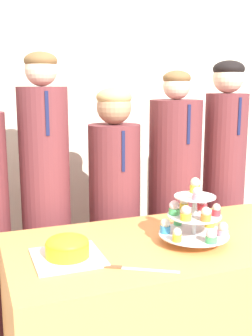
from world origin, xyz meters
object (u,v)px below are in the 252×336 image
object	(u,v)px
student_3	(174,207)
student_4	(223,192)
cake_knife	(124,268)
cupcake_stand	(195,217)
student_1	(46,211)
round_cake	(67,248)
student_2	(115,219)

from	to	relation	value
student_3	student_4	xyz separation A→B (m)	(0.35, -0.00, 0.06)
cake_knife	cupcake_stand	xyz separation A→B (m)	(0.37, 0.14, 0.12)
cake_knife	student_1	bearing A→B (deg)	130.17
student_3	student_4	distance (m)	0.35
cupcake_stand	student_1	xyz separation A→B (m)	(-0.52, 0.70, -0.12)
cupcake_stand	student_1	bearing A→B (deg)	126.45
cake_knife	round_cake	bearing A→B (deg)	167.59
cake_knife	student_1	xyz separation A→B (m)	(-0.15, 0.84, -0.00)
student_1	student_3	bearing A→B (deg)	0.00
cake_knife	student_1	world-z (taller)	student_1
round_cake	student_1	distance (m)	0.68
student_1	student_3	world-z (taller)	student_1
round_cake	cupcake_stand	distance (m)	0.56
student_2	round_cake	bearing A→B (deg)	-122.44
cupcake_stand	student_4	xyz separation A→B (m)	(0.61, 0.70, -0.12)
round_cake	student_3	xyz separation A→B (m)	(0.81, 0.67, -0.10)
round_cake	cupcake_stand	xyz separation A→B (m)	(0.55, -0.03, 0.07)
round_cake	cake_knife	world-z (taller)	round_cake
cupcake_stand	student_2	distance (m)	0.74
cake_knife	student_2	size ratio (longest dim) A/B	0.19
round_cake	student_3	bearing A→B (deg)	39.66
student_1	student_2	world-z (taller)	student_1
round_cake	student_4	world-z (taller)	student_4
student_1	student_4	distance (m)	1.13
student_3	round_cake	bearing A→B (deg)	-140.34
cake_knife	student_4	world-z (taller)	student_4
cake_knife	cupcake_stand	distance (m)	0.41
cupcake_stand	student_4	bearing A→B (deg)	49.06
student_2	student_4	size ratio (longest dim) A/B	0.90
student_4	student_1	bearing A→B (deg)	180.00
student_3	student_1	bearing A→B (deg)	-180.00
cake_knife	student_3	size ratio (longest dim) A/B	0.18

